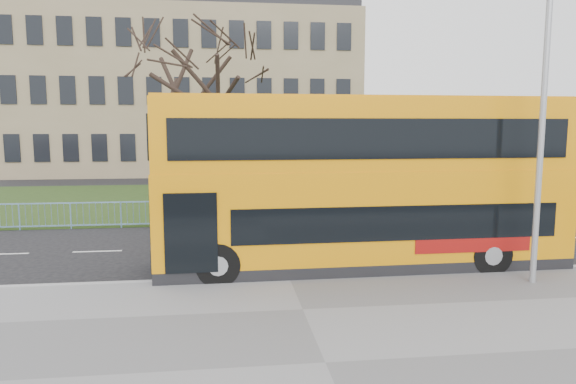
# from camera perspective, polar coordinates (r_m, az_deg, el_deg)

# --- Properties ---
(ground) EXTENTS (120.00, 120.00, 0.00)m
(ground) POSITION_cam_1_polar(r_m,az_deg,el_deg) (15.72, -0.65, -8.15)
(ground) COLOR black
(ground) RESTS_ON ground
(pavement) EXTENTS (80.00, 10.50, 0.12)m
(pavement) POSITION_cam_1_polar(r_m,az_deg,el_deg) (9.43, 4.17, -18.70)
(pavement) COLOR slate
(pavement) RESTS_ON ground
(kerb) EXTENTS (80.00, 0.20, 0.14)m
(kerb) POSITION_cam_1_polar(r_m,az_deg,el_deg) (14.22, 0.06, -9.53)
(kerb) COLOR #979699
(kerb) RESTS_ON ground
(grass_verge) EXTENTS (80.00, 15.40, 0.08)m
(grass_verge) POSITION_cam_1_polar(r_m,az_deg,el_deg) (29.70, -3.71, -0.74)
(grass_verge) COLOR #1F3212
(grass_verge) RESTS_ON ground
(guard_railing) EXTENTS (40.00, 0.12, 1.10)m
(guard_railing) POSITION_cam_1_polar(r_m,az_deg,el_deg) (22.02, -2.56, -2.21)
(guard_railing) COLOR #75A3D0
(guard_railing) RESTS_ON ground
(bare_tree) EXTENTS (7.25, 7.25, 10.36)m
(bare_tree) POSITION_cam_1_polar(r_m,az_deg,el_deg) (25.11, -10.18, 9.64)
(bare_tree) COLOR black
(bare_tree) RESTS_ON grass_verge
(civic_building) EXTENTS (30.00, 15.00, 14.00)m
(civic_building) POSITION_cam_1_polar(r_m,az_deg,el_deg) (50.25, -10.98, 10.38)
(civic_building) COLOR #897756
(civic_building) RESTS_ON ground
(yellow_bus) EXTENTS (11.84, 2.98, 4.95)m
(yellow_bus) POSITION_cam_1_polar(r_m,az_deg,el_deg) (15.15, 8.23, 1.41)
(yellow_bus) COLOR orange
(yellow_bus) RESTS_ON ground
(street_lamp) EXTENTS (1.69, 0.34, 7.99)m
(street_lamp) POSITION_cam_1_polar(r_m,az_deg,el_deg) (14.54, 26.14, 7.80)
(street_lamp) COLOR #9C9EA4
(street_lamp) RESTS_ON pavement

